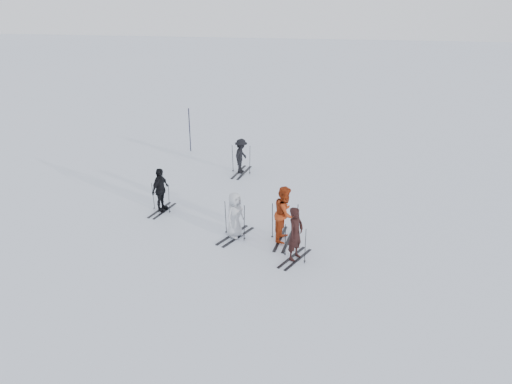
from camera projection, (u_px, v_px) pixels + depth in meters
The scene contains 12 objects.
ground at pixel (252, 230), 17.27m from camera, with size 120.00×120.00×0.00m, color silver.
skier_near_dark at pixel (295, 234), 15.15m from camera, with size 0.62×0.41×1.71m, color black.
skier_red at pixel (285, 214), 16.25m from camera, with size 0.91×0.71×1.88m, color #993111.
skier_grey at pixel (235, 216), 16.52m from camera, with size 0.77×0.50×1.57m, color #B4B8BE.
skier_uphill_left at pixel (160, 190), 18.36m from camera, with size 0.97×0.40×1.65m, color black.
skier_uphill_far at pixel (241, 156), 22.04m from camera, with size 1.00×0.57×1.54m, color black.
skis_near_dark at pixel (295, 242), 15.26m from camera, with size 0.84×1.59×1.16m, color black, non-canonical shape.
skis_red at pixel (285, 221), 16.35m from camera, with size 0.99×1.87×1.36m, color black, non-canonical shape.
skis_grey at pixel (235, 219), 16.58m from camera, with size 0.92×1.74×1.27m, color black, non-canonical shape.
skis_uphill_left at pixel (161, 197), 18.46m from camera, with size 0.82×1.54×1.13m, color black, non-canonical shape.
skis_uphill_far at pixel (241, 159), 22.08m from camera, with size 0.96×1.81×1.32m, color black, non-canonical shape.
piste_marker at pixel (190, 130), 24.71m from camera, with size 0.05×0.05×2.20m, color black.
Camera 1 is at (2.42, -15.17, 8.02)m, focal length 35.00 mm.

